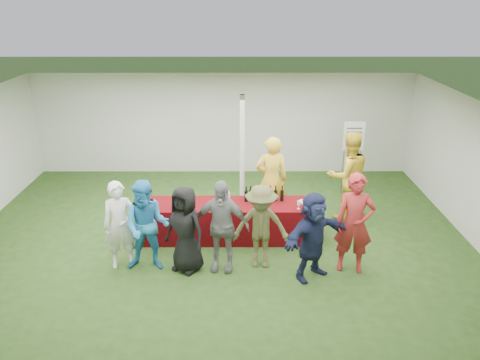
{
  "coord_description": "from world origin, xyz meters",
  "views": [
    {
      "loc": [
        0.44,
        -8.16,
        4.56
      ],
      "look_at": [
        0.45,
        0.19,
        1.25
      ],
      "focal_mm": 35.0,
      "sensor_mm": 36.0,
      "label": 1
    }
  ],
  "objects_px": {
    "serving_table": "(230,221)",
    "dump_bucket": "(310,204)",
    "staff_pourer": "(271,180)",
    "customer_4": "(261,227)",
    "customer_2": "(185,229)",
    "customer_5": "(313,236)",
    "customer_6": "(354,224)",
    "customer_3": "(221,226)",
    "customer_1": "(147,226)",
    "customer_0": "(120,225)",
    "staff_back": "(348,176)",
    "wine_list_sign": "(353,142)"
  },
  "relations": [
    {
      "from": "staff_pourer",
      "to": "wine_list_sign",
      "type": "bearing_deg",
      "value": -145.99
    },
    {
      "from": "serving_table",
      "to": "customer_6",
      "type": "relative_size",
      "value": 1.99
    },
    {
      "from": "serving_table",
      "to": "customer_2",
      "type": "height_order",
      "value": "customer_2"
    },
    {
      "from": "customer_0",
      "to": "customer_2",
      "type": "xyz_separation_m",
      "value": [
        1.16,
        -0.13,
        -0.02
      ]
    },
    {
      "from": "customer_3",
      "to": "customer_4",
      "type": "relative_size",
      "value": 1.09
    },
    {
      "from": "staff_back",
      "to": "customer_5",
      "type": "distance_m",
      "value": 2.6
    },
    {
      "from": "serving_table",
      "to": "staff_pourer",
      "type": "bearing_deg",
      "value": 41.91
    },
    {
      "from": "customer_2",
      "to": "serving_table",
      "type": "bearing_deg",
      "value": 88.53
    },
    {
      "from": "serving_table",
      "to": "wine_list_sign",
      "type": "relative_size",
      "value": 2.0
    },
    {
      "from": "customer_3",
      "to": "customer_5",
      "type": "bearing_deg",
      "value": -0.35
    },
    {
      "from": "customer_3",
      "to": "customer_1",
      "type": "bearing_deg",
      "value": -171.78
    },
    {
      "from": "customer_5",
      "to": "customer_6",
      "type": "xyz_separation_m",
      "value": [
        0.74,
        0.22,
        0.12
      ]
    },
    {
      "from": "customer_4",
      "to": "customer_2",
      "type": "bearing_deg",
      "value": -171.08
    },
    {
      "from": "customer_4",
      "to": "customer_3",
      "type": "bearing_deg",
      "value": -168.32
    },
    {
      "from": "wine_list_sign",
      "to": "customer_0",
      "type": "relative_size",
      "value": 1.12
    },
    {
      "from": "serving_table",
      "to": "staff_back",
      "type": "bearing_deg",
      "value": 21.06
    },
    {
      "from": "customer_1",
      "to": "customer_5",
      "type": "xyz_separation_m",
      "value": [
        2.84,
        -0.27,
        -0.05
      ]
    },
    {
      "from": "staff_pourer",
      "to": "customer_4",
      "type": "bearing_deg",
      "value": 77.85
    },
    {
      "from": "staff_back",
      "to": "customer_0",
      "type": "relative_size",
      "value": 1.2
    },
    {
      "from": "staff_pourer",
      "to": "customer_0",
      "type": "height_order",
      "value": "staff_pourer"
    },
    {
      "from": "customer_3",
      "to": "customer_5",
      "type": "xyz_separation_m",
      "value": [
        1.56,
        -0.26,
        -0.06
      ]
    },
    {
      "from": "dump_bucket",
      "to": "customer_3",
      "type": "height_order",
      "value": "customer_3"
    },
    {
      "from": "staff_back",
      "to": "customer_6",
      "type": "xyz_separation_m",
      "value": [
        -0.34,
        -2.14,
        -0.06
      ]
    },
    {
      "from": "wine_list_sign",
      "to": "customer_3",
      "type": "height_order",
      "value": "wine_list_sign"
    },
    {
      "from": "serving_table",
      "to": "customer_5",
      "type": "xyz_separation_m",
      "value": [
        1.43,
        -1.39,
        0.41
      ]
    },
    {
      "from": "serving_table",
      "to": "customer_2",
      "type": "relative_size",
      "value": 2.28
    },
    {
      "from": "wine_list_sign",
      "to": "customer_0",
      "type": "xyz_separation_m",
      "value": [
        -4.81,
        -3.33,
        -0.51
      ]
    },
    {
      "from": "staff_back",
      "to": "customer_2",
      "type": "relative_size",
      "value": 1.23
    },
    {
      "from": "serving_table",
      "to": "dump_bucket",
      "type": "bearing_deg",
      "value": -8.16
    },
    {
      "from": "customer_3",
      "to": "customer_5",
      "type": "height_order",
      "value": "customer_3"
    },
    {
      "from": "staff_pourer",
      "to": "staff_back",
      "type": "distance_m",
      "value": 1.66
    },
    {
      "from": "serving_table",
      "to": "customer_0",
      "type": "height_order",
      "value": "customer_0"
    },
    {
      "from": "customer_1",
      "to": "customer_4",
      "type": "bearing_deg",
      "value": 3.92
    },
    {
      "from": "serving_table",
      "to": "wine_list_sign",
      "type": "distance_m",
      "value": 3.83
    },
    {
      "from": "serving_table",
      "to": "customer_6",
      "type": "bearing_deg",
      "value": -28.45
    },
    {
      "from": "staff_pourer",
      "to": "customer_1",
      "type": "distance_m",
      "value": 2.96
    },
    {
      "from": "customer_1",
      "to": "customer_5",
      "type": "distance_m",
      "value": 2.86
    },
    {
      "from": "staff_pourer",
      "to": "customer_5",
      "type": "bearing_deg",
      "value": 101.73
    },
    {
      "from": "serving_table",
      "to": "staff_pourer",
      "type": "relative_size",
      "value": 1.9
    },
    {
      "from": "dump_bucket",
      "to": "customer_1",
      "type": "height_order",
      "value": "customer_1"
    },
    {
      "from": "staff_back",
      "to": "customer_1",
      "type": "relative_size",
      "value": 1.16
    },
    {
      "from": "customer_0",
      "to": "customer_3",
      "type": "distance_m",
      "value": 1.78
    },
    {
      "from": "customer_2",
      "to": "customer_5",
      "type": "distance_m",
      "value": 2.19
    },
    {
      "from": "dump_bucket",
      "to": "customer_0",
      "type": "bearing_deg",
      "value": -166.86
    },
    {
      "from": "staff_back",
      "to": "customer_2",
      "type": "height_order",
      "value": "staff_back"
    },
    {
      "from": "wine_list_sign",
      "to": "staff_back",
      "type": "height_order",
      "value": "staff_back"
    },
    {
      "from": "customer_0",
      "to": "customer_2",
      "type": "height_order",
      "value": "customer_0"
    },
    {
      "from": "customer_0",
      "to": "customer_1",
      "type": "bearing_deg",
      "value": -28.92
    },
    {
      "from": "customer_1",
      "to": "customer_3",
      "type": "relative_size",
      "value": 0.99
    },
    {
      "from": "customer_0",
      "to": "customer_5",
      "type": "bearing_deg",
      "value": -24.33
    }
  ]
}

